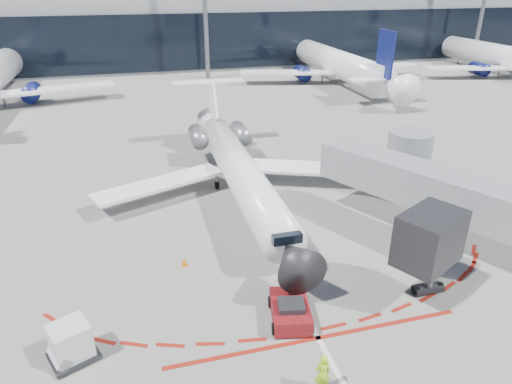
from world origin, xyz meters
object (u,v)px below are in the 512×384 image
object	(u,v)px
regional_jet	(237,166)
ramp_worker	(322,374)
pushback_tug	(290,310)
uld_container	(71,343)

from	to	relation	value
regional_jet	ramp_worker	distance (m)	18.69
pushback_tug	ramp_worker	bearing A→B (deg)	-80.77
pushback_tug	uld_container	distance (m)	9.75
ramp_worker	uld_container	size ratio (longest dim) A/B	0.77
regional_jet	pushback_tug	distance (m)	14.45
pushback_tug	regional_jet	bearing A→B (deg)	98.50
ramp_worker	uld_container	xyz separation A→B (m)	(-9.58, 4.31, -0.04)
pushback_tug	ramp_worker	xyz separation A→B (m)	(-0.17, -4.29, 0.41)
ramp_worker	uld_container	bearing A→B (deg)	-25.86
uld_container	ramp_worker	bearing A→B (deg)	-48.33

